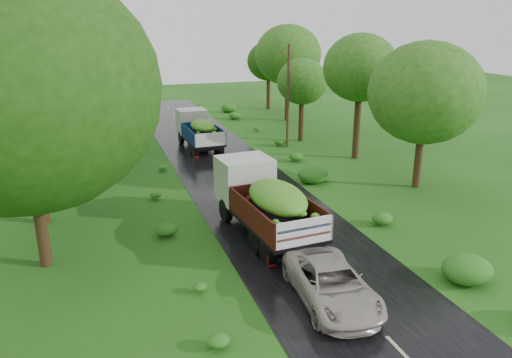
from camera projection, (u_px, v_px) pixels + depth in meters
name	position (u px, v px, depth m)	size (l,w,h in m)	color
ground	(339.00, 286.00, 18.34)	(120.00, 120.00, 0.00)	#1D490F
road	(288.00, 233.00, 22.85)	(6.50, 80.00, 0.02)	black
road_lines	(280.00, 225.00, 23.75)	(0.12, 69.60, 0.00)	#BFB78C
truck_near	(263.00, 198.00, 22.46)	(3.13, 7.34, 3.00)	black
truck_far	(198.00, 128.00, 37.42)	(2.50, 6.36, 2.63)	black
car	(332.00, 284.00, 17.12)	(2.28, 4.95, 1.38)	#B0A79D
utility_pole	(288.00, 95.00, 36.89)	(1.28, 0.57, 7.65)	#382616
trees_left	(42.00, 60.00, 31.16)	(7.19, 35.33, 9.61)	black
trees_right	(323.00, 70.00, 38.83)	(5.40, 30.59, 7.71)	black
shrubs	(234.00, 171.00, 30.87)	(11.90, 44.00, 0.70)	#265A15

